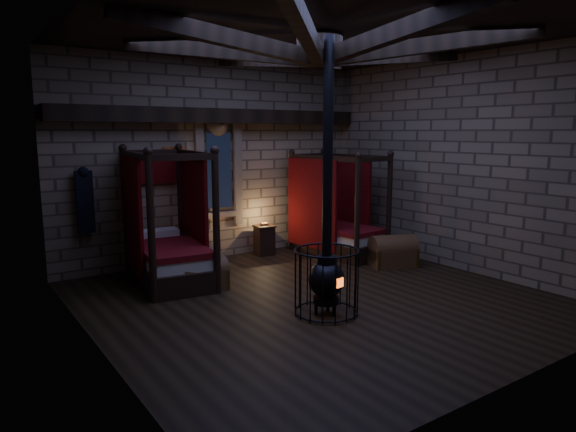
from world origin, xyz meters
TOP-DOWN VIEW (x-y plane):
  - room at (-0.00, 0.09)m, footprint 7.02×7.02m
  - bed_left at (-1.60, 2.43)m, footprint 1.48×2.41m
  - bed_right at (2.31, 2.31)m, footprint 1.33×2.23m
  - trunk_left at (-1.34, 1.51)m, footprint 0.84×0.56m
  - trunk_right at (2.55, 0.76)m, footprint 1.04×0.86m
  - nightstand_left at (-0.86, 3.03)m, footprint 0.48×0.46m
  - nightstand_right at (0.91, 3.10)m, footprint 0.45×0.44m
  - stove at (-0.33, -0.64)m, footprint 0.97×0.97m

SIDE VIEW (x-z plane):
  - trunk_left at x=-1.34m, z-range -0.03..0.56m
  - trunk_right at x=2.55m, z-range -0.04..0.62m
  - nightstand_right at x=0.91m, z-range -0.02..0.70m
  - nightstand_left at x=-0.86m, z-range -0.07..0.81m
  - bed_right at x=2.31m, z-range -0.56..1.66m
  - bed_left at x=-1.60m, z-range -0.60..1.78m
  - stove at x=-0.33m, z-range -1.42..2.63m
  - room at x=0.00m, z-range 1.60..5.89m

